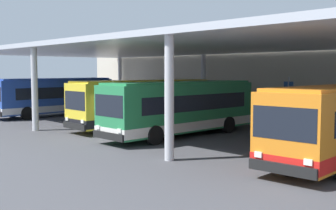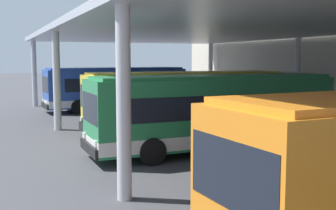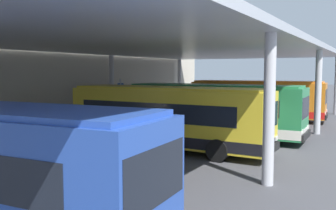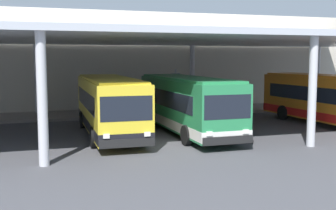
# 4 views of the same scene
# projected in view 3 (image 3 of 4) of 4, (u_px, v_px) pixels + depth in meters

# --- Properties ---
(ground_plane) EXTENTS (200.00, 200.00, 0.00)m
(ground_plane) POSITION_uv_depth(u_px,v_px,m) (249.00, 147.00, 19.94)
(ground_plane) COLOR #47474C
(platform_kerb) EXTENTS (42.00, 4.50, 0.18)m
(platform_kerb) POSITION_uv_depth(u_px,v_px,m) (77.00, 129.00, 25.55)
(platform_kerb) COLOR gray
(platform_kerb) RESTS_ON ground
(station_building_facade) EXTENTS (48.00, 1.60, 7.99)m
(station_building_facade) POSITION_uv_depth(u_px,v_px,m) (41.00, 70.00, 26.75)
(station_building_facade) COLOR beige
(station_building_facade) RESTS_ON ground
(canopy_shelter) EXTENTS (40.00, 17.00, 5.55)m
(canopy_shelter) POSITION_uv_depth(u_px,v_px,m) (158.00, 47.00, 22.10)
(canopy_shelter) COLOR silver
(canopy_shelter) RESTS_ON ground
(bus_second_bay) EXTENTS (2.91, 10.59, 3.17)m
(bus_second_bay) POSITION_uv_depth(u_px,v_px,m) (167.00, 117.00, 19.24)
(bus_second_bay) COLOR yellow
(bus_second_bay) RESTS_ON ground
(bus_middle_bay) EXTENTS (2.80, 10.55, 3.17)m
(bus_middle_bay) POSITION_uv_depth(u_px,v_px,m) (213.00, 110.00, 22.61)
(bus_middle_bay) COLOR #28844C
(bus_middle_bay) RESTS_ON ground
(bus_far_bay) EXTENTS (3.12, 10.65, 3.17)m
(bus_far_bay) POSITION_uv_depth(u_px,v_px,m) (257.00, 100.00, 30.93)
(bus_far_bay) COLOR orange
(bus_far_bay) RESTS_ON ground
(bench_waiting) EXTENTS (1.80, 0.45, 0.92)m
(bench_waiting) POSITION_uv_depth(u_px,v_px,m) (127.00, 112.00, 30.65)
(bench_waiting) COLOR #383D47
(bench_waiting) RESTS_ON platform_kerb
(trash_bin) EXTENTS (0.52, 0.52, 0.98)m
(trash_bin) POSITION_uv_depth(u_px,v_px,m) (149.00, 108.00, 33.64)
(trash_bin) COLOR maroon
(trash_bin) RESTS_ON platform_kerb
(banner_sign) EXTENTS (0.70, 0.12, 3.20)m
(banner_sign) POSITION_uv_depth(u_px,v_px,m) (121.00, 98.00, 28.35)
(banner_sign) COLOR #B2B2B7
(banner_sign) RESTS_ON platform_kerb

